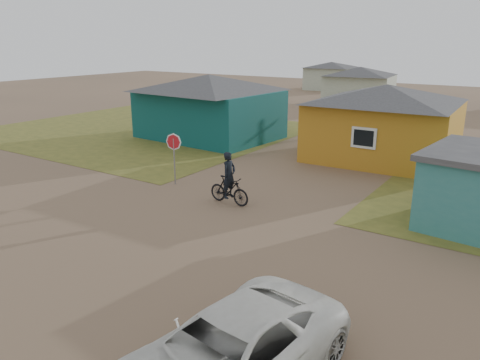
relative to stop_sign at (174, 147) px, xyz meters
The scene contains 9 objects.
ground 6.00m from the stop_sign, 51.32° to the right, with size 120.00×120.00×0.00m, color #7C5F47.
grass_nw 13.54m from the stop_sign, 140.73° to the left, with size 20.00×18.00×0.00m, color olive.
house_teal 10.26m from the stop_sign, 118.56° to the left, with size 8.93×7.08×4.00m.
house_yellow 11.29m from the stop_sign, 57.29° to the left, with size 7.72×6.76×3.90m.
house_pale_west 29.60m from the stop_sign, 94.65° to the left, with size 7.04×6.15×3.60m.
house_pale_north 42.78m from the stop_sign, 104.07° to the left, with size 6.28×5.81×3.40m.
stop_sign is the anchor object (origin of this frame).
cyclist 3.62m from the stop_sign, 12.66° to the right, with size 1.83×0.67×2.04m.
vehicle 12.80m from the stop_sign, 44.56° to the right, with size 2.37×5.13×1.43m, color silver.
Camera 1 is at (9.57, -10.25, 6.09)m, focal length 35.00 mm.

